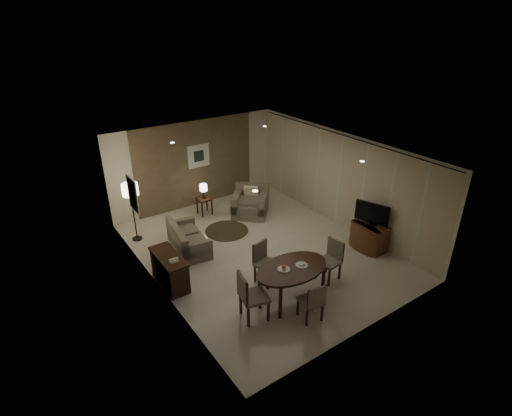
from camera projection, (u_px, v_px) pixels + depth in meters
room_shell at (251, 198)px, 10.08m from camera, size 5.50×7.00×2.70m
taupe_accent at (196, 164)px, 12.36m from camera, size 3.96×0.03×2.70m
curtain_wall at (339, 181)px, 11.16m from camera, size 0.08×6.70×2.58m
curtain_rod at (343, 135)px, 10.58m from camera, size 0.03×6.80×0.03m
art_back_frame at (199, 156)px, 12.28m from camera, size 0.72×0.03×0.72m
art_back_canvas at (199, 156)px, 12.27m from camera, size 0.34×0.01×0.34m
art_left_frame at (133, 194)px, 9.06m from camera, size 0.03×0.60×0.80m
art_left_canvas at (133, 194)px, 9.07m from camera, size 0.01×0.46×0.64m
downlight_nl at (255, 191)px, 7.15m from camera, size 0.10×0.10×0.01m
downlight_nr at (362, 161)px, 8.58m from camera, size 0.10×0.10×0.01m
downlight_fl at (172, 143)px, 9.81m from camera, size 0.10×0.10×0.01m
downlight_fr at (265, 126)px, 11.24m from camera, size 0.10×0.10×0.01m
console_desk at (170, 270)px, 8.94m from camera, size 0.48×1.20×0.75m
telephone at (174, 260)px, 8.53m from camera, size 0.20×0.14×0.09m
tv_cabinet at (369, 236)px, 10.34m from camera, size 0.48×0.90×0.70m
flat_tv at (372, 213)px, 10.03m from camera, size 0.36×0.85×0.60m
dining_table at (291, 283)px, 8.48m from camera, size 1.67×1.04×0.78m
chair_near at (310, 300)px, 7.89m from camera, size 0.50×0.50×0.88m
chair_far at (267, 264)px, 8.96m from camera, size 0.56×0.56×0.97m
chair_left at (254, 296)px, 7.87m from camera, size 0.61×0.61×1.06m
chair_right at (329, 261)px, 9.06m from camera, size 0.52×0.52×0.96m
plate_a at (284, 269)px, 8.25m from camera, size 0.26×0.26×0.02m
plate_b at (302, 265)px, 8.38m from camera, size 0.26×0.26×0.02m
fruit_apple at (284, 267)px, 8.23m from camera, size 0.09×0.09×0.09m
napkin at (302, 264)px, 8.37m from camera, size 0.12×0.08×0.03m
round_rug at (227, 231)px, 11.31m from camera, size 1.23×1.23×0.01m
sofa at (189, 237)px, 10.28m from camera, size 1.60×0.96×0.71m
armchair at (250, 202)px, 12.02m from camera, size 1.38×1.37×0.89m
side_table at (205, 206)px, 12.16m from camera, size 0.41×0.41×0.53m
table_lamp at (204, 191)px, 11.93m from camera, size 0.22×0.22×0.50m
floor_lamp at (133, 212)px, 10.55m from camera, size 0.41×0.41×1.63m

